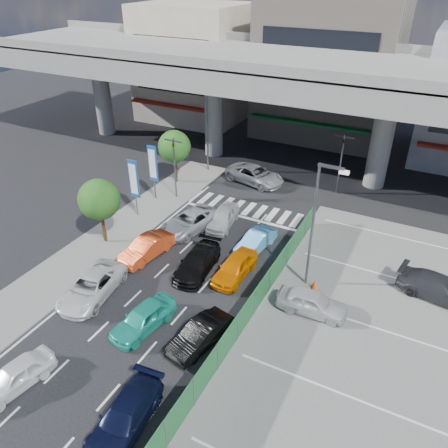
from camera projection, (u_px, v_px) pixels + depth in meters
The scene contains 30 objects.
ground at pixel (155, 307), 25.06m from camera, with size 120.00×120.00×0.00m, color black.
parking_lot at pixel (356, 350), 22.27m from camera, with size 12.00×28.00×0.06m, color #60605E.
sidewalk_left at pixel (106, 241), 30.81m from camera, with size 4.00×30.00×0.12m, color #60605E.
fence_run at pixel (247, 314), 23.29m from camera, with size 0.16×22.00×1.80m, color #216232, non-canonical shape.
expressway at pixel (295, 74), 37.28m from camera, with size 64.00×14.00×10.75m.
building_west at pixel (194, 63), 52.30m from camera, with size 12.00×10.90×13.00m.
building_center at pixel (329, 66), 46.29m from camera, with size 14.00×10.90×15.00m.
traffic_light_left at pixel (174, 154), 34.59m from camera, with size 1.60×1.24×5.20m.
traffic_light_right at pixel (343, 150), 35.34m from camera, with size 1.60×1.24×5.20m.
street_lamp_right at pixel (317, 217), 24.36m from camera, with size 1.65×0.22×8.00m.
street_lamp_left at pixel (209, 122), 38.77m from camera, with size 1.65×0.22×8.00m.
signboard_near at pixel (134, 181), 32.38m from camera, with size 0.80×0.14×4.70m.
signboard_far at pixel (153, 165), 34.82m from camera, with size 0.80×0.14×4.70m.
tree_near at pixel (99, 200), 29.09m from camera, with size 2.80×2.80×4.80m.
tree_far at pixel (174, 147), 37.40m from camera, with size 2.80×2.80×4.80m.
van_white_back_left at pixel (15, 376), 20.10m from camera, with size 1.51×3.74×1.28m, color white.
minivan_navy_back at pixel (125, 417), 18.30m from camera, with size 1.80×4.44×1.29m, color black.
sedan_white_mid_left at pixel (92, 287), 25.54m from camera, with size 2.29×4.97×1.38m, color silver.
taxi_teal_mid at pixel (143, 318), 23.28m from camera, with size 1.63×4.05×1.38m, color #22AE97.
hatch_black_mid_right at pixel (200, 335), 22.30m from camera, with size 1.37×3.93×1.29m, color black.
taxi_orange_left at pixel (147, 248), 28.98m from camera, with size 1.46×4.19×1.38m, color #DA4519.
sedan_black_mid at pixel (197, 262), 27.64m from camera, with size 1.87×4.60×1.34m, color black.
taxi_orange_right at pixel (235, 267), 27.16m from camera, with size 1.63×4.05×1.38m, color orange.
wagon_silver_front_left at pixel (190, 221), 31.93m from camera, with size 2.29×4.97×1.38m, color #ADB0B4.
sedan_white_front_mid at pixel (223, 217), 32.45m from camera, with size 1.63×4.05×1.38m, color silver.
kei_truck_front_right at pixel (256, 241), 29.81m from camera, with size 1.30×3.73×1.23m, color #5AB4F8.
crossing_wagon_silver at pixel (255, 175), 38.75m from camera, with size 2.48×5.37×1.49m, color #9EA0A4.
parked_sedan_white at pixel (312, 302), 24.30m from camera, with size 1.59×3.95×1.35m, color silver.
parked_sedan_dgrey at pixel (440, 288), 25.32m from camera, with size 1.94×4.78×1.39m, color #313036.
traffic_cone at pixel (314, 284), 26.22m from camera, with size 0.35×0.35×0.68m, color #E6430C.
Camera 1 is at (12.18, -15.08, 17.05)m, focal length 35.00 mm.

